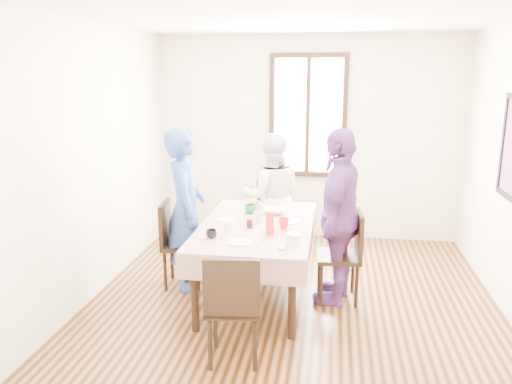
# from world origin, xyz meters

# --- Properties ---
(ground) EXTENTS (4.50, 4.50, 0.00)m
(ground) POSITION_xyz_m (0.00, 0.00, 0.00)
(ground) COLOR black
(ground) RESTS_ON ground
(back_wall) EXTENTS (4.00, 0.00, 4.00)m
(back_wall) POSITION_xyz_m (0.00, 2.25, 1.35)
(back_wall) COLOR beige
(back_wall) RESTS_ON ground
(window_frame) EXTENTS (1.02, 0.06, 1.62)m
(window_frame) POSITION_xyz_m (0.00, 2.23, 1.65)
(window_frame) COLOR black
(window_frame) RESTS_ON back_wall
(window_pane) EXTENTS (0.90, 0.02, 1.50)m
(window_pane) POSITION_xyz_m (0.00, 2.24, 1.65)
(window_pane) COLOR white
(window_pane) RESTS_ON back_wall
(dining_table) EXTENTS (0.96, 1.68, 0.75)m
(dining_table) POSITION_xyz_m (-0.37, 0.20, 0.38)
(dining_table) COLOR black
(dining_table) RESTS_ON ground
(tablecloth) EXTENTS (1.08, 1.80, 0.01)m
(tablecloth) POSITION_xyz_m (-0.37, 0.20, 0.76)
(tablecloth) COLOR #5A090D
(tablecloth) RESTS_ON dining_table
(chair_left) EXTENTS (0.47, 0.47, 0.91)m
(chair_left) POSITION_xyz_m (-1.17, 0.35, 0.46)
(chair_left) COLOR black
(chair_left) RESTS_ON ground
(chair_right) EXTENTS (0.45, 0.45, 0.91)m
(chair_right) POSITION_xyz_m (0.44, 0.25, 0.46)
(chair_right) COLOR black
(chair_right) RESTS_ON ground
(chair_far) EXTENTS (0.43, 0.43, 0.91)m
(chair_far) POSITION_xyz_m (-0.37, 1.35, 0.46)
(chair_far) COLOR black
(chair_far) RESTS_ON ground
(chair_near) EXTENTS (0.47, 0.47, 0.91)m
(chair_near) POSITION_xyz_m (-0.37, -0.96, 0.46)
(chair_near) COLOR black
(chair_near) RESTS_ON ground
(person_left) EXTENTS (0.56, 0.70, 1.68)m
(person_left) POSITION_xyz_m (-1.15, 0.35, 0.84)
(person_left) COLOR #2D4899
(person_left) RESTS_ON ground
(person_far) EXTENTS (0.84, 0.71, 1.53)m
(person_far) POSITION_xyz_m (-0.37, 1.33, 0.76)
(person_far) COLOR white
(person_far) RESTS_ON ground
(person_right) EXTENTS (0.63, 1.07, 1.72)m
(person_right) POSITION_xyz_m (0.42, 0.25, 0.86)
(person_right) COLOR #5F3174
(person_right) RESTS_ON ground
(mug_black) EXTENTS (0.12, 0.12, 0.08)m
(mug_black) POSITION_xyz_m (-0.71, -0.28, 0.80)
(mug_black) COLOR black
(mug_black) RESTS_ON tablecloth
(mug_flag) EXTENTS (0.13, 0.13, 0.10)m
(mug_flag) POSITION_xyz_m (-0.09, 0.10, 0.81)
(mug_flag) COLOR red
(mug_flag) RESTS_ON tablecloth
(mug_green) EXTENTS (0.12, 0.12, 0.09)m
(mug_green) POSITION_xyz_m (-0.49, 0.58, 0.81)
(mug_green) COLOR #0C7226
(mug_green) RESTS_ON tablecloth
(serving_bowl) EXTENTS (0.25, 0.25, 0.06)m
(serving_bowl) POSITION_xyz_m (-0.23, 0.60, 0.79)
(serving_bowl) COLOR white
(serving_bowl) RESTS_ON tablecloth
(juice_carton) EXTENTS (0.07, 0.07, 0.22)m
(juice_carton) POSITION_xyz_m (-0.20, -0.10, 0.87)
(juice_carton) COLOR red
(juice_carton) RESTS_ON tablecloth
(butter_tub) EXTENTS (0.13, 0.13, 0.06)m
(butter_tub) POSITION_xyz_m (0.04, -0.28, 0.79)
(butter_tub) COLOR white
(butter_tub) RESTS_ON tablecloth
(jam_jar) EXTENTS (0.06, 0.06, 0.08)m
(jam_jar) POSITION_xyz_m (-0.42, 0.07, 0.80)
(jam_jar) COLOR black
(jam_jar) RESTS_ON tablecloth
(drinking_glass) EXTENTS (0.07, 0.07, 0.10)m
(drinking_glass) POSITION_xyz_m (-0.60, -0.09, 0.81)
(drinking_glass) COLOR silver
(drinking_glass) RESTS_ON tablecloth
(smartphone) EXTENTS (0.07, 0.14, 0.01)m
(smartphone) POSITION_xyz_m (-0.05, -0.44, 0.77)
(smartphone) COLOR black
(smartphone) RESTS_ON tablecloth
(flower_vase) EXTENTS (0.06, 0.06, 0.13)m
(flower_vase) POSITION_xyz_m (-0.37, 0.21, 0.83)
(flower_vase) COLOR silver
(flower_vase) RESTS_ON tablecloth
(plate_left) EXTENTS (0.20, 0.20, 0.01)m
(plate_left) POSITION_xyz_m (-0.69, 0.29, 0.77)
(plate_left) COLOR white
(plate_left) RESTS_ON tablecloth
(plate_right) EXTENTS (0.20, 0.20, 0.01)m
(plate_right) POSITION_xyz_m (-0.05, 0.33, 0.77)
(plate_right) COLOR white
(plate_right) RESTS_ON tablecloth
(plate_far) EXTENTS (0.20, 0.20, 0.01)m
(plate_far) POSITION_xyz_m (-0.38, 0.86, 0.77)
(plate_far) COLOR white
(plate_far) RESTS_ON tablecloth
(plate_near) EXTENTS (0.20, 0.20, 0.01)m
(plate_near) POSITION_xyz_m (-0.42, -0.38, 0.77)
(plate_near) COLOR white
(plate_near) RESTS_ON tablecloth
(butter_lid) EXTENTS (0.12, 0.12, 0.01)m
(butter_lid) POSITION_xyz_m (0.04, -0.28, 0.83)
(butter_lid) COLOR blue
(butter_lid) RESTS_ON butter_tub
(flower_bunch) EXTENTS (0.09, 0.09, 0.10)m
(flower_bunch) POSITION_xyz_m (-0.37, 0.21, 0.94)
(flower_bunch) COLOR yellow
(flower_bunch) RESTS_ON flower_vase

